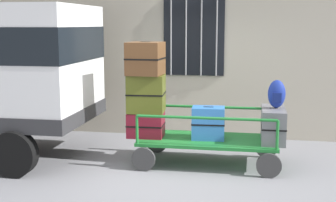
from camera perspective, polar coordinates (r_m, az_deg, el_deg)
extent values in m
plane|color=gray|center=(7.29, 0.67, -8.62)|extent=(40.00, 40.00, 0.00)
cube|color=#BCB29E|center=(9.40, 3.19, 10.89)|extent=(12.00, 0.30, 5.00)
cube|color=black|center=(9.23, 3.18, 7.81)|extent=(1.20, 0.04, 1.50)
cylinder|color=gray|center=(9.25, 0.36, 7.83)|extent=(0.03, 0.03, 1.50)
cylinder|color=gray|center=(9.21, 2.22, 7.81)|extent=(0.03, 0.03, 1.50)
cylinder|color=gray|center=(9.17, 4.09, 7.79)|extent=(0.03, 0.03, 1.50)
cylinder|color=gray|center=(9.15, 5.98, 7.76)|extent=(0.03, 0.03, 1.50)
cylinder|color=black|center=(7.32, -18.36, -6.17)|extent=(0.70, 0.22, 0.70)
cube|color=#1E722D|center=(7.58, 4.93, -4.81)|extent=(2.21, 1.04, 0.05)
cylinder|color=#383838|center=(7.10, 12.26, -7.76)|extent=(0.37, 0.06, 0.37)
cylinder|color=#383838|center=(8.13, 11.98, -5.53)|extent=(0.37, 0.06, 0.37)
cylinder|color=#383838|center=(7.27, -3.05, -7.15)|extent=(0.37, 0.06, 0.37)
cylinder|color=#383838|center=(8.28, -1.37, -5.06)|extent=(0.37, 0.06, 0.37)
cylinder|color=#1E722D|center=(7.04, 13.27, -4.09)|extent=(0.04, 0.04, 0.44)
cylinder|color=#1E722D|center=(7.98, 12.89, -2.50)|extent=(0.04, 0.04, 0.44)
cylinder|color=#1E722D|center=(7.23, -3.82, -3.51)|extent=(0.04, 0.04, 0.44)
cylinder|color=#1E722D|center=(8.14, -2.22, -2.03)|extent=(0.04, 0.04, 0.44)
cylinder|color=#1E722D|center=(7.01, 4.63, -2.10)|extent=(2.13, 0.04, 0.04)
cylinder|color=#1E722D|center=(7.95, 5.28, -0.74)|extent=(2.13, 0.04, 0.04)
cube|color=maroon|center=(7.65, -2.73, -2.91)|extent=(0.59, 0.43, 0.40)
cube|color=black|center=(7.65, -2.73, -2.91)|extent=(0.60, 0.44, 0.02)
cube|color=black|center=(7.61, -2.74, -1.47)|extent=(0.16, 0.03, 0.02)
cube|color=#4C5119|center=(7.61, -2.68, 0.94)|extent=(0.62, 0.54, 0.61)
cube|color=black|center=(7.61, -2.68, 0.94)|extent=(0.63, 0.55, 0.02)
cube|color=black|center=(7.57, -2.70, 3.19)|extent=(0.16, 0.04, 0.02)
cube|color=brown|center=(7.50, -2.79, 5.23)|extent=(0.57, 0.57, 0.52)
cube|color=black|center=(7.50, -2.79, 5.23)|extent=(0.58, 0.58, 0.02)
cube|color=black|center=(7.48, -2.81, 7.20)|extent=(0.16, 0.04, 0.02)
cube|color=#3372C6|center=(7.51, 4.95, -2.71)|extent=(0.54, 0.38, 0.52)
cube|color=black|center=(7.51, 4.95, -2.71)|extent=(0.55, 0.39, 0.02)
cube|color=black|center=(7.46, 4.98, -0.79)|extent=(0.16, 0.04, 0.02)
cube|color=slate|center=(7.53, 12.76, -2.84)|extent=(0.37, 0.85, 0.53)
cube|color=black|center=(7.53, 12.76, -2.84)|extent=(0.38, 0.86, 0.02)
cube|color=black|center=(7.48, 12.83, -0.91)|extent=(0.13, 0.03, 0.02)
ellipsoid|color=navy|center=(7.45, 13.18, 0.84)|extent=(0.27, 0.19, 0.44)
cube|color=navy|center=(7.37, 13.21, 0.40)|extent=(0.14, 0.06, 0.15)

